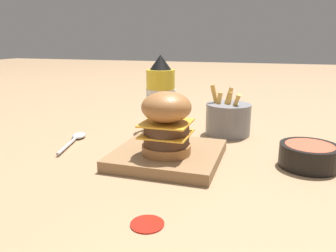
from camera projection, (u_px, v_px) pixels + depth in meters
name	position (u px, v px, depth m)	size (l,w,h in m)	color
ground_plane	(143.00, 157.00, 0.69)	(6.00, 6.00, 0.00)	#9E7A56
serving_board	(168.00, 155.00, 0.67)	(0.21, 0.21, 0.02)	olive
burger	(166.00, 123.00, 0.63)	(0.10, 0.10, 0.12)	#9E6638
ketchup_bottle	(161.00, 97.00, 0.88)	(0.08, 0.08, 0.20)	yellow
fries_basket	(228.00, 119.00, 0.84)	(0.11, 0.11, 0.13)	slate
side_bowl	(309.00, 155.00, 0.63)	(0.11, 0.11, 0.04)	black
spoon	(77.00, 137.00, 0.80)	(0.06, 0.16, 0.01)	#B2B2B7
ketchup_puddle	(147.00, 223.00, 0.44)	(0.05, 0.05, 0.00)	#B21E14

